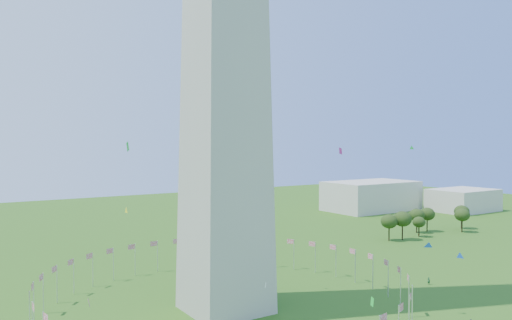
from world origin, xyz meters
The scene contains 5 objects.
flag_ring centered at (0.00, 50.00, 4.50)m, with size 80.24×80.24×9.00m.
gov_building_east_a centered at (150.00, 150.00, 8.00)m, with size 50.00×30.00×16.00m, color beige.
gov_building_east_b centered at (190.00, 120.00, 6.00)m, with size 35.00×25.00×12.00m, color beige.
kites_aloft centered at (18.91, 25.15, 18.42)m, with size 85.75×64.20×33.79m.
tree_line_east centered at (114.01, 85.18, 4.98)m, with size 53.56×15.74×10.92m.
Camera 1 is at (-54.71, -46.40, 37.59)m, focal length 35.00 mm.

